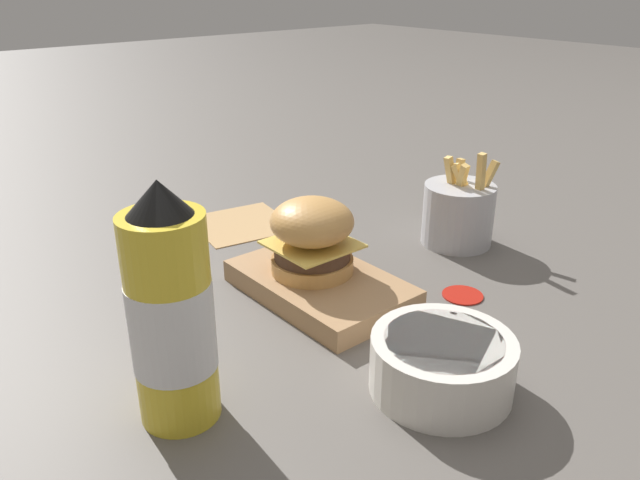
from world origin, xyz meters
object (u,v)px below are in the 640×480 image
object	(u,v)px
serving_board	(320,285)
spoon	(183,272)
burger	(312,236)
fries_basket	(458,213)
ketchup_bottle	(171,316)
side_bowl	(442,363)

from	to	relation	value
serving_board	spoon	xyz separation A→B (m)	(0.16, 0.11, -0.01)
burger	fries_basket	world-z (taller)	fries_basket
burger	ketchup_bottle	xyz separation A→B (m)	(-0.11, 0.25, 0.03)
fries_basket	side_bowl	bearing A→B (deg)	126.50
burger	fries_basket	bearing A→B (deg)	-94.43
serving_board	side_bowl	bearing A→B (deg)	171.85
burger	ketchup_bottle	distance (m)	0.28
side_bowl	burger	bearing A→B (deg)	-7.75
burger	spoon	distance (m)	0.20
fries_basket	burger	bearing A→B (deg)	85.57
burger	side_bowl	size ratio (longest dim) A/B	0.74
side_bowl	serving_board	bearing A→B (deg)	-8.15
burger	side_bowl	xyz separation A→B (m)	(-0.25, 0.03, -0.05)
fries_basket	side_bowl	world-z (taller)	fries_basket
fries_basket	spoon	xyz separation A→B (m)	(0.17, 0.38, -0.04)
serving_board	fries_basket	xyz separation A→B (m)	(-0.00, -0.27, 0.03)
fries_basket	side_bowl	xyz separation A→B (m)	(-0.23, 0.31, -0.02)
fries_basket	side_bowl	size ratio (longest dim) A/B	1.04
side_bowl	spoon	distance (m)	0.40
burger	fries_basket	distance (m)	0.27
burger	fries_basket	size ratio (longest dim) A/B	0.72
ketchup_bottle	fries_basket	world-z (taller)	ketchup_bottle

